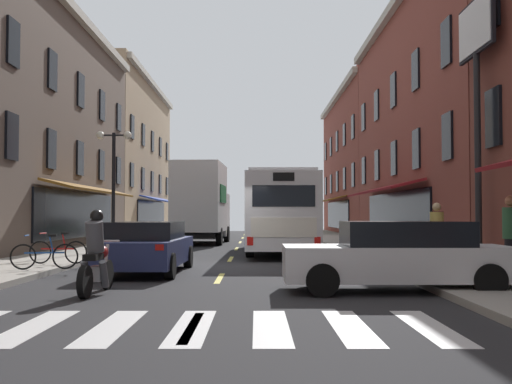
{
  "coord_description": "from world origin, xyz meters",
  "views": [
    {
      "loc": [
        0.89,
        -18.55,
        1.56
      ],
      "look_at": [
        0.81,
        5.8,
        2.46
      ],
      "focal_mm": 42.95,
      "sensor_mm": 36.0,
      "label": 1
    }
  ],
  "objects": [
    {
      "name": "transit_bus",
      "position": [
        1.92,
        7.06,
        1.66
      ],
      "size": [
        2.82,
        11.37,
        3.16
      ],
      "color": "silver",
      "rests_on": "ground"
    },
    {
      "name": "bicycle_near",
      "position": [
        -4.84,
        -0.79,
        0.5
      ],
      "size": [
        1.71,
        0.48,
        0.91
      ],
      "color": "black",
      "rests_on": "sidewalk_left"
    },
    {
      "name": "box_truck",
      "position": [
        -1.99,
        14.13,
        2.12
      ],
      "size": [
        2.7,
        7.36,
        4.21
      ],
      "color": "white",
      "rests_on": "ground"
    },
    {
      "name": "sedan_near",
      "position": [
        3.78,
        -6.11,
        0.72
      ],
      "size": [
        4.58,
        1.93,
        1.42
      ],
      "color": "silver",
      "rests_on": "ground"
    },
    {
      "name": "bicycle_mid",
      "position": [
        -4.6,
        -2.63,
        0.5
      ],
      "size": [
        1.7,
        0.48,
        0.91
      ],
      "color": "black",
      "rests_on": "sidewalk_left"
    },
    {
      "name": "sidewalk_right",
      "position": [
        5.9,
        0.0,
        0.07
      ],
      "size": [
        3.0,
        80.0,
        0.14
      ],
      "primitive_type": "cube",
      "color": "#A39E93",
      "rests_on": "ground"
    },
    {
      "name": "sedan_mid",
      "position": [
        -2.02,
        -2.15,
        0.7
      ],
      "size": [
        2.05,
        4.76,
        1.37
      ],
      "color": "navy",
      "rests_on": "ground"
    },
    {
      "name": "sedan_far",
      "position": [
        -2.14,
        23.53,
        0.67
      ],
      "size": [
        2.05,
        4.59,
        1.3
      ],
      "color": "#144723",
      "rests_on": "ground"
    },
    {
      "name": "crosswalk_near",
      "position": [
        0.0,
        -10.0,
        0.0
      ],
      "size": [
        7.1,
        2.8,
        0.01
      ],
      "color": "silver",
      "rests_on": "ground"
    },
    {
      "name": "motorcycle_rider",
      "position": [
        -2.25,
        -6.49,
        0.71
      ],
      "size": [
        0.62,
        2.07,
        1.66
      ],
      "color": "black",
      "rests_on": "ground"
    },
    {
      "name": "ground_plane",
      "position": [
        0.0,
        0.0,
        -0.05
      ],
      "size": [
        34.8,
        80.0,
        0.1
      ],
      "primitive_type": "cube",
      "color": "#28282B"
    },
    {
      "name": "billboard_sign",
      "position": [
        7.05,
        -1.64,
        5.76
      ],
      "size": [
        0.4,
        2.57,
        7.47
      ],
      "color": "black",
      "rests_on": "sidewalk_right"
    },
    {
      "name": "pedestrian_mid",
      "position": [
        5.74,
        -2.15,
        1.04
      ],
      "size": [
        0.36,
        0.36,
        1.74
      ],
      "rotation": [
        0.0,
        0.0,
        1.5
      ],
      "color": "#66387F",
      "rests_on": "sidewalk_right"
    },
    {
      "name": "street_lamp_twin",
      "position": [
        -4.79,
        5.77,
        2.79
      ],
      "size": [
        1.42,
        0.32,
        4.75
      ],
      "color": "black",
      "rests_on": "sidewalk_left"
    },
    {
      "name": "sidewalk_left",
      "position": [
        -5.9,
        0.0,
        0.07
      ],
      "size": [
        3.0,
        80.0,
        0.14
      ],
      "primitive_type": "cube",
      "color": "#A39E93",
      "rests_on": "ground"
    },
    {
      "name": "lane_centre_dashes",
      "position": [
        0.0,
        -0.25,
        0.0
      ],
      "size": [
        0.14,
        73.9,
        0.01
      ],
      "color": "#DBCC4C",
      "rests_on": "ground"
    }
  ]
}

